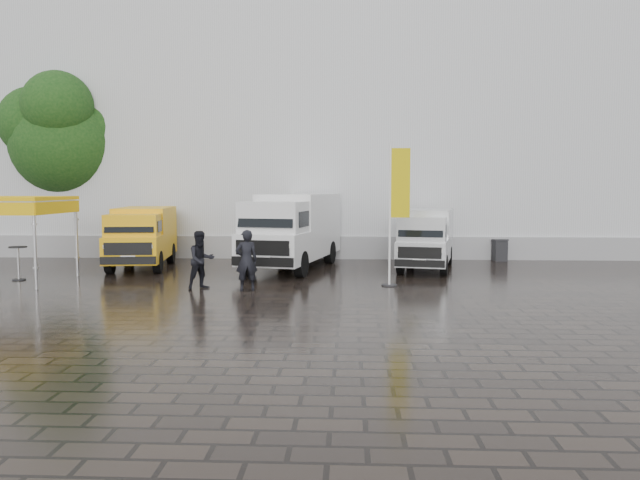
% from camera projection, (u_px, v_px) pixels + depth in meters
% --- Properties ---
extents(ground, '(120.00, 120.00, 0.00)m').
position_uv_depth(ground, '(356.00, 288.00, 19.71)').
color(ground, black).
rests_on(ground, ground).
extents(exhibition_hall, '(44.00, 16.00, 12.00)m').
position_uv_depth(exhibition_hall, '(389.00, 137.00, 35.04)').
color(exhibition_hall, silver).
rests_on(exhibition_hall, ground).
extents(hall_plinth, '(44.00, 0.15, 1.00)m').
position_uv_depth(hall_plinth, '(399.00, 248.00, 27.49)').
color(hall_plinth, gray).
rests_on(hall_plinth, ground).
extents(van_yellow, '(2.63, 5.33, 2.36)m').
position_uv_depth(van_yellow, '(142.00, 238.00, 24.52)').
color(van_yellow, '#FBB40D').
rests_on(van_yellow, ground).
extents(van_white, '(3.61, 7.03, 2.91)m').
position_uv_depth(van_white, '(293.00, 232.00, 24.15)').
color(van_white, white).
rests_on(van_white, ground).
extents(van_silver, '(2.83, 5.57, 2.31)m').
position_uv_depth(van_silver, '(426.00, 239.00, 24.16)').
color(van_silver, silver).
rests_on(van_silver, ground).
extents(canopy_tent, '(3.16, 3.16, 2.86)m').
position_uv_depth(canopy_tent, '(11.00, 202.00, 20.62)').
color(canopy_tent, silver).
rests_on(canopy_tent, ground).
extents(flagpole, '(0.88, 0.50, 4.59)m').
position_uv_depth(flagpole, '(396.00, 207.00, 19.87)').
color(flagpole, black).
rests_on(flagpole, ground).
extents(tree, '(4.78, 4.78, 8.58)m').
position_uv_depth(tree, '(63.00, 137.00, 28.76)').
color(tree, black).
rests_on(tree, ground).
extents(cocktail_table, '(0.60, 0.60, 1.16)m').
position_uv_depth(cocktail_table, '(18.00, 263.00, 21.25)').
color(cocktail_table, black).
rests_on(cocktail_table, ground).
extents(wheelie_bin, '(0.63, 0.63, 0.94)m').
position_uv_depth(wheelie_bin, '(500.00, 250.00, 26.85)').
color(wheelie_bin, black).
rests_on(wheelie_bin, ground).
extents(person_front, '(0.78, 0.63, 1.87)m').
position_uv_depth(person_front, '(246.00, 260.00, 19.08)').
color(person_front, black).
rests_on(person_front, ground).
extents(person_tent, '(1.12, 1.09, 1.82)m').
position_uv_depth(person_tent, '(201.00, 260.00, 19.43)').
color(person_tent, black).
rests_on(person_tent, ground).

